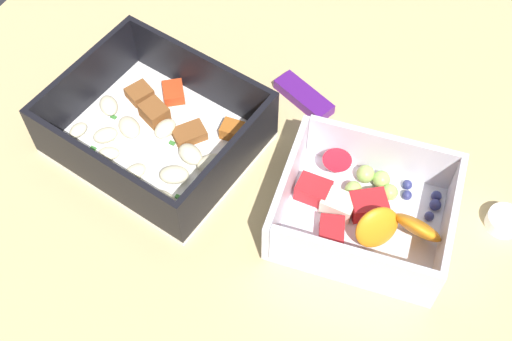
% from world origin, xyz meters
% --- Properties ---
extents(table_surface, '(0.80, 0.80, 0.02)m').
position_xyz_m(table_surface, '(0.00, 0.00, 0.01)').
color(table_surface, tan).
rests_on(table_surface, ground).
extents(pasta_container, '(0.21, 0.18, 0.07)m').
position_xyz_m(pasta_container, '(-0.12, 0.01, 0.04)').
color(pasta_container, white).
rests_on(pasta_container, table_surface).
extents(fruit_bowl, '(0.18, 0.16, 0.06)m').
position_xyz_m(fruit_bowl, '(0.10, 0.02, 0.04)').
color(fruit_bowl, white).
rests_on(fruit_bowl, table_surface).
extents(candy_bar, '(0.07, 0.05, 0.01)m').
position_xyz_m(candy_bar, '(-0.01, 0.13, 0.03)').
color(candy_bar, '#51197A').
rests_on(candy_bar, table_surface).
extents(paper_cup_liner, '(0.03, 0.03, 0.01)m').
position_xyz_m(paper_cup_liner, '(0.22, 0.08, 0.03)').
color(paper_cup_liner, white).
rests_on(paper_cup_liner, table_surface).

